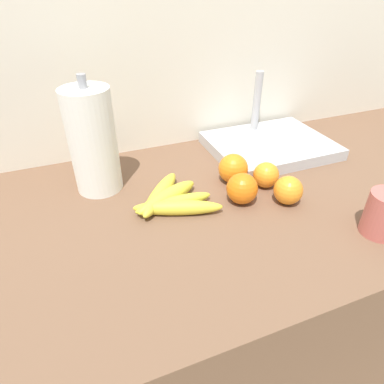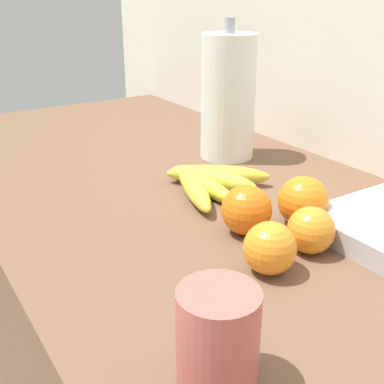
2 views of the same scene
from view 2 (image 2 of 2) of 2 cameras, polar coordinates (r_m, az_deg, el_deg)
name	(u,v)px [view 2 (image 2 of 2)]	position (r m, az deg, el deg)	size (l,w,h in m)	color
wall_back	(383,269)	(1.12, 21.48, -8.38)	(2.33, 0.06, 1.30)	silver
banana_bunch	(208,181)	(0.88, 1.84, 1.31)	(0.21, 0.21, 0.04)	yellow
orange_back_left	(246,210)	(0.72, 6.40, -2.11)	(0.08, 0.08, 0.08)	orange
orange_front	(303,201)	(0.77, 12.87, -1.05)	(0.08, 0.08, 0.08)	orange
orange_back_right	(311,230)	(0.69, 13.76, -4.36)	(0.07, 0.07, 0.07)	orange
orange_far_right	(270,248)	(0.63, 9.11, -6.51)	(0.07, 0.07, 0.07)	orange
paper_towel_roll	(228,97)	(1.04, 4.25, 11.01)	(0.11, 0.11, 0.29)	white
mug	(218,338)	(0.46, 3.04, -16.66)	(0.08, 0.08, 0.10)	#BF5E56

